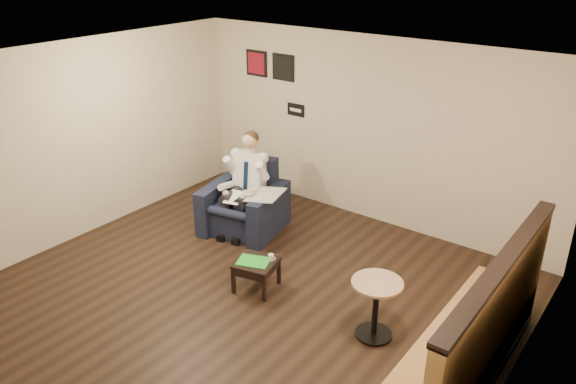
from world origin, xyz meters
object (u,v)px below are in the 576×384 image
Objects in this scene: armchair at (243,198)px; seated_man at (238,190)px; smartphone at (264,257)px; banquette at (464,320)px; side_table at (256,275)px; cafe_table at (375,309)px; green_folder at (254,261)px; coffee_mug at (271,257)px.

armchair is 0.75× the size of seated_man.
banquette is at bearing -7.52° from smartphone.
seated_man reaches higher than side_table.
cafe_table is (-0.98, 0.13, -0.38)m from banquette.
green_folder is at bearing -176.91° from cafe_table.
seated_man reaches higher than coffee_mug.
banquette reaches higher than seated_man.
green_folder is (1.14, -1.12, -0.12)m from armchair.
seated_man is 11.71× the size of smartphone.
coffee_mug is 0.12m from smartphone.
coffee_mug is 0.68× the size of smartphone.
coffee_mug is at bearing 177.38° from cafe_table.
seated_man is 1.58m from side_table.
cafe_table is at bearing 172.34° from banquette.
cafe_table reaches higher than green_folder.
armchair is 2.25× the size of side_table.
green_folder is at bearing -103.96° from smartphone.
armchair is 1.52m from smartphone.
smartphone is at bearing 85.56° from side_table.
seated_man is 3.88m from banquette.
banquette is at bearing -1.45° from side_table.
coffee_mug is 0.03× the size of banquette.
side_table is 0.20m from green_folder.
smartphone is (1.17, -0.96, -0.12)m from armchair.
smartphone is 1.61m from cafe_table.
green_folder is at bearing 179.05° from banquette.
cafe_table is (1.62, 0.07, 0.15)m from side_table.
green_folder is at bearing -133.40° from coffee_mug.
banquette reaches higher than green_folder.
coffee_mug is at bearing -7.10° from smartphone.
green_folder is 2.65m from banquette.
seated_man is 17.25× the size of coffee_mug.
coffee_mug is at bearing 46.60° from green_folder.
armchair is at bearing 90.00° from seated_man.
banquette is (2.48, -0.20, 0.30)m from coffee_mug.
armchair reaches higher than side_table.
cafe_table is (2.76, -0.90, -0.36)m from seated_man.
cafe_table reaches higher than side_table.
smartphone is (0.03, 0.17, -0.00)m from green_folder.
armchair is at bearing 162.79° from banquette.
seated_man is 2.98× the size of side_table.
smartphone is (-0.12, 0.01, -0.04)m from coffee_mug.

